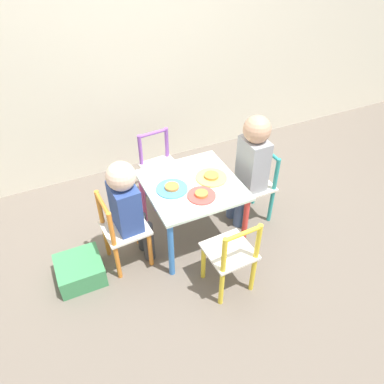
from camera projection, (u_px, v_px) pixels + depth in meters
ground_plane at (192, 234)px, 2.61m from camera, size 6.00×6.00×0.00m
kids_table at (192, 192)px, 2.37m from camera, size 0.57×0.57×0.45m
chair_teal at (255, 186)px, 2.60m from camera, size 0.26×0.26×0.53m
chair_orange at (122, 231)px, 2.26m from camera, size 0.28×0.28×0.53m
chair_yellow at (231, 256)px, 2.11m from camera, size 0.27×0.27×0.53m
chair_purple at (160, 168)px, 2.77m from camera, size 0.28×0.28×0.53m
child_right at (251, 161)px, 2.44m from camera, size 0.22×0.20×0.82m
child_left at (128, 204)px, 2.16m from camera, size 0.22×0.21×0.75m
plate_right at (211, 177)px, 2.36m from camera, size 0.20×0.20×0.03m
plate_left at (172, 188)px, 2.28m from camera, size 0.19×0.19×0.03m
plate_front at (201, 195)px, 2.23m from camera, size 0.17×0.17×0.03m
storage_bin at (80, 270)px, 2.28m from camera, size 0.27×0.26×0.14m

